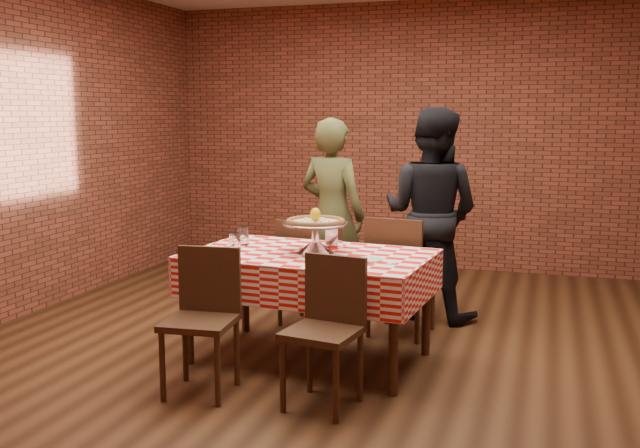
{
  "coord_description": "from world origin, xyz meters",
  "views": [
    {
      "loc": [
        1.45,
        -4.85,
        1.71
      ],
      "look_at": [
        -0.05,
        -0.16,
        0.94
      ],
      "focal_mm": 40.25,
      "sensor_mm": 36.0,
      "label": 1
    }
  ],
  "objects_px": {
    "diner_olive": "(332,215)",
    "diner_black": "(431,214)",
    "water_glass_left": "(235,243)",
    "chair_far_right": "(402,275)",
    "table": "(310,307)",
    "condiment_caddy": "(334,237)",
    "chair_near_left": "(200,324)",
    "pizza_stand": "(316,238)",
    "chair_far_left": "(308,272)",
    "pizza": "(316,222)",
    "chair_near_right": "(322,335)",
    "water_glass_right": "(243,236)"
  },
  "relations": [
    {
      "from": "diner_olive",
      "to": "diner_black",
      "type": "xyz_separation_m",
      "value": [
        0.85,
        0.03,
        0.04
      ]
    },
    {
      "from": "water_glass_left",
      "to": "chair_far_right",
      "type": "distance_m",
      "value": 1.39
    },
    {
      "from": "table",
      "to": "chair_far_right",
      "type": "bearing_deg",
      "value": 58.14
    },
    {
      "from": "water_glass_left",
      "to": "condiment_caddy",
      "type": "xyz_separation_m",
      "value": [
        0.6,
        0.39,
        0.01
      ]
    },
    {
      "from": "chair_near_left",
      "to": "table",
      "type": "bearing_deg",
      "value": 55.22
    },
    {
      "from": "pizza_stand",
      "to": "chair_near_left",
      "type": "distance_m",
      "value": 1.03
    },
    {
      "from": "chair_near_left",
      "to": "diner_olive",
      "type": "distance_m",
      "value": 2.13
    },
    {
      "from": "chair_far_left",
      "to": "chair_far_right",
      "type": "relative_size",
      "value": 0.93
    },
    {
      "from": "diner_black",
      "to": "chair_near_left",
      "type": "bearing_deg",
      "value": 77.86
    },
    {
      "from": "pizza",
      "to": "table",
      "type": "bearing_deg",
      "value": -149.84
    },
    {
      "from": "chair_near_left",
      "to": "chair_far_right",
      "type": "height_order",
      "value": "chair_far_right"
    },
    {
      "from": "chair_near_right",
      "to": "diner_black",
      "type": "xyz_separation_m",
      "value": [
        0.28,
        2.09,
        0.44
      ]
    },
    {
      "from": "diner_black",
      "to": "table",
      "type": "bearing_deg",
      "value": 79.48
    },
    {
      "from": "chair_near_right",
      "to": "condiment_caddy",
      "type": "bearing_deg",
      "value": 111.72
    },
    {
      "from": "water_glass_left",
      "to": "chair_near_right",
      "type": "xyz_separation_m",
      "value": [
        0.84,
        -0.64,
        -0.38
      ]
    },
    {
      "from": "pizza_stand",
      "to": "water_glass_left",
      "type": "relative_size",
      "value": 3.58
    },
    {
      "from": "chair_far_right",
      "to": "table",
      "type": "bearing_deg",
      "value": 66.3
    },
    {
      "from": "chair_near_left",
      "to": "water_glass_left",
      "type": "bearing_deg",
      "value": 89.83
    },
    {
      "from": "chair_near_left",
      "to": "chair_far_left",
      "type": "xyz_separation_m",
      "value": [
        0.15,
        1.59,
        -0.01
      ]
    },
    {
      "from": "chair_far_left",
      "to": "chair_far_right",
      "type": "bearing_deg",
      "value": -169.26
    },
    {
      "from": "chair_near_right",
      "to": "chair_near_left",
      "type": "bearing_deg",
      "value": -169.07
    },
    {
      "from": "pizza",
      "to": "chair_far_left",
      "type": "height_order",
      "value": "pizza"
    },
    {
      "from": "pizza_stand",
      "to": "water_glass_left",
      "type": "distance_m",
      "value": 0.56
    },
    {
      "from": "table",
      "to": "diner_black",
      "type": "relative_size",
      "value": 0.92
    },
    {
      "from": "table",
      "to": "water_glass_right",
      "type": "distance_m",
      "value": 0.73
    },
    {
      "from": "pizza_stand",
      "to": "chair_far_right",
      "type": "relative_size",
      "value": 0.49
    },
    {
      "from": "condiment_caddy",
      "to": "chair_near_right",
      "type": "bearing_deg",
      "value": -65.89
    },
    {
      "from": "diner_olive",
      "to": "diner_black",
      "type": "height_order",
      "value": "diner_black"
    },
    {
      "from": "table",
      "to": "diner_black",
      "type": "height_order",
      "value": "diner_black"
    },
    {
      "from": "water_glass_left",
      "to": "diner_black",
      "type": "height_order",
      "value": "diner_black"
    },
    {
      "from": "chair_far_right",
      "to": "pizza_stand",
      "type": "bearing_deg",
      "value": 67.56
    },
    {
      "from": "pizza_stand",
      "to": "pizza",
      "type": "relative_size",
      "value": 1.14
    },
    {
      "from": "chair_near_right",
      "to": "chair_far_right",
      "type": "distance_m",
      "value": 1.55
    },
    {
      "from": "water_glass_right",
      "to": "chair_far_left",
      "type": "distance_m",
      "value": 0.82
    },
    {
      "from": "condiment_caddy",
      "to": "diner_black",
      "type": "relative_size",
      "value": 0.08
    },
    {
      "from": "pizza_stand",
      "to": "chair_near_left",
      "type": "height_order",
      "value": "pizza_stand"
    },
    {
      "from": "condiment_caddy",
      "to": "chair_far_right",
      "type": "bearing_deg",
      "value": 63.56
    },
    {
      "from": "pizza_stand",
      "to": "chair_near_right",
      "type": "height_order",
      "value": "pizza_stand"
    },
    {
      "from": "water_glass_left",
      "to": "chair_near_left",
      "type": "distance_m",
      "value": 0.77
    },
    {
      "from": "diner_olive",
      "to": "chair_far_left",
      "type": "bearing_deg",
      "value": 98.16
    },
    {
      "from": "water_glass_right",
      "to": "diner_black",
      "type": "distance_m",
      "value": 1.67
    },
    {
      "from": "pizza_stand",
      "to": "condiment_caddy",
      "type": "distance_m",
      "value": 0.26
    },
    {
      "from": "pizza_stand",
      "to": "pizza",
      "type": "xyz_separation_m",
      "value": [
        -0.0,
        0.0,
        0.11
      ]
    },
    {
      "from": "condiment_caddy",
      "to": "chair_far_right",
      "type": "xyz_separation_m",
      "value": [
        0.39,
        0.51,
        -0.36
      ]
    },
    {
      "from": "pizza",
      "to": "diner_black",
      "type": "height_order",
      "value": "diner_black"
    },
    {
      "from": "chair_near_right",
      "to": "chair_far_right",
      "type": "xyz_separation_m",
      "value": [
        0.15,
        1.54,
        0.03
      ]
    },
    {
      "from": "pizza_stand",
      "to": "diner_olive",
      "type": "bearing_deg",
      "value": 101.83
    },
    {
      "from": "table",
      "to": "diner_black",
      "type": "bearing_deg",
      "value": 65.11
    },
    {
      "from": "chair_far_right",
      "to": "diner_olive",
      "type": "height_order",
      "value": "diner_olive"
    },
    {
      "from": "chair_far_left",
      "to": "diner_olive",
      "type": "distance_m",
      "value": 0.64
    }
  ]
}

